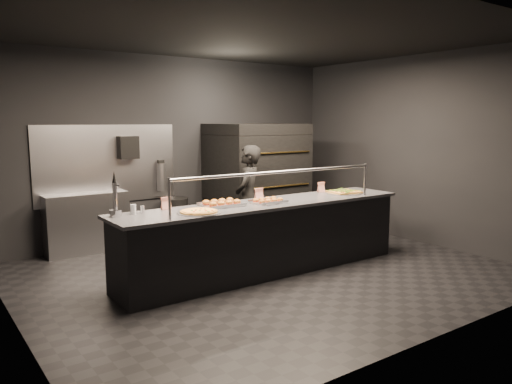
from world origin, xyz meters
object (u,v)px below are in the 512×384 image
(towel_dispenser, at_px, (128,147))
(slider_tray_a, at_px, (222,203))
(pizza_oven, at_px, (256,179))
(slider_tray_b, at_px, (268,201))
(round_pizza, at_px, (199,212))
(worker, at_px, (248,199))
(trash_bin, at_px, (176,220))
(fire_extinguisher, at_px, (161,177))
(service_counter, at_px, (266,237))
(prep_shelf, at_px, (87,223))
(square_pizza, at_px, (344,192))
(beer_tap, at_px, (115,204))

(towel_dispenser, bearing_deg, slider_tray_a, -82.49)
(towel_dispenser, relative_size, slider_tray_a, 0.62)
(pizza_oven, relative_size, slider_tray_b, 3.95)
(round_pizza, distance_m, slider_tray_a, 0.54)
(round_pizza, xyz_separation_m, slider_tray_b, (1.07, 0.11, 0.01))
(towel_dispenser, xyz_separation_m, worker, (1.31, -1.38, -0.75))
(round_pizza, bearing_deg, trash_bin, 69.91)
(round_pizza, bearing_deg, pizza_oven, 42.12)
(worker, bearing_deg, pizza_oven, -172.02)
(pizza_oven, bearing_deg, fire_extinguisher, 162.11)
(service_counter, xyz_separation_m, round_pizza, (-1.07, -0.15, 0.47))
(pizza_oven, distance_m, towel_dispenser, 2.23)
(prep_shelf, relative_size, trash_bin, 1.68)
(towel_dispenser, relative_size, square_pizza, 0.68)
(round_pizza, distance_m, square_pizza, 2.47)
(prep_shelf, bearing_deg, worker, -33.14)
(service_counter, distance_m, fire_extinguisher, 2.50)
(prep_shelf, distance_m, trash_bin, 1.41)
(fire_extinguisher, distance_m, slider_tray_b, 2.46)
(beer_tap, height_order, square_pizza, beer_tap)
(round_pizza, bearing_deg, slider_tray_b, 6.09)
(worker, bearing_deg, towel_dispenser, -86.96)
(fire_extinguisher, height_order, slider_tray_b, fire_extinguisher)
(towel_dispenser, xyz_separation_m, slider_tray_b, (0.90, -2.43, -0.60))
(square_pizza, bearing_deg, pizza_oven, 96.02)
(fire_extinguisher, bearing_deg, prep_shelf, -176.34)
(fire_extinguisher, xyz_separation_m, worker, (0.76, -1.39, -0.26))
(square_pizza, xyz_separation_m, worker, (-0.99, 1.00, -0.14))
(towel_dispenser, distance_m, slider_tray_b, 2.66)
(towel_dispenser, distance_m, round_pizza, 2.62)
(slider_tray_b, relative_size, worker, 0.30)
(slider_tray_b, height_order, worker, worker)
(towel_dispenser, xyz_separation_m, fire_extinguisher, (0.55, 0.01, -0.49))
(square_pizza, bearing_deg, slider_tray_b, -178.33)
(prep_shelf, xyz_separation_m, beer_tap, (-0.31, -2.12, 0.61))
(pizza_oven, bearing_deg, beer_tap, -151.33)
(slider_tray_a, bearing_deg, slider_tray_b, -14.35)
(fire_extinguisher, bearing_deg, beer_tap, -125.33)
(towel_dispenser, height_order, slider_tray_a, towel_dispenser)
(service_counter, xyz_separation_m, fire_extinguisher, (-0.35, 2.40, 0.60))
(slider_tray_a, bearing_deg, round_pizza, -150.20)
(pizza_oven, height_order, worker, pizza_oven)
(towel_dispenser, bearing_deg, service_counter, -69.37)
(prep_shelf, xyz_separation_m, towel_dispenser, (0.70, 0.07, 1.10))
(slider_tray_b, bearing_deg, prep_shelf, 124.17)
(prep_shelf, distance_m, square_pizza, 3.82)
(beer_tap, bearing_deg, slider_tray_b, -7.02)
(slider_tray_b, relative_size, square_pizza, 0.94)
(service_counter, bearing_deg, slider_tray_a, 168.90)
(fire_extinguisher, bearing_deg, square_pizza, -53.85)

